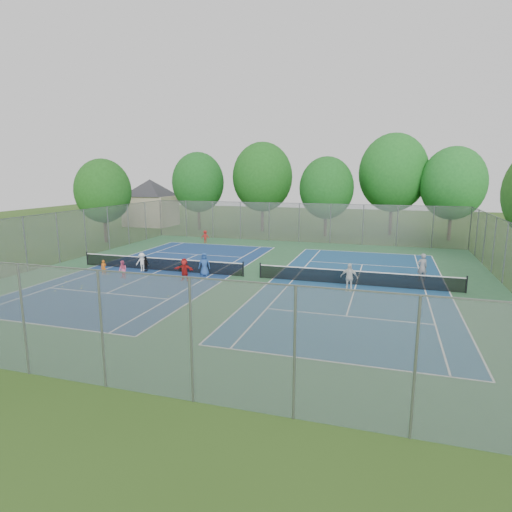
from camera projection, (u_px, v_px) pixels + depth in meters
The scene contains 39 objects.
ground at pixel (252, 277), 29.30m from camera, with size 120.00×120.00×0.00m, color #2D4F18.
court_pad at pixel (252, 277), 29.29m from camera, with size 32.00×32.00×0.01m, color #2D5F3A.
court_left at pixel (161, 270), 31.32m from camera, with size 10.97×23.77×0.01m, color navy.
court_right at pixel (356, 285), 27.26m from camera, with size 10.97×23.77×0.01m, color navy.
net_left at pixel (161, 264), 31.24m from camera, with size 12.87×0.10×0.91m, color black.
net_right at pixel (356, 278), 27.18m from camera, with size 12.87×0.10×0.91m, color black.
fence_north at pixel (299, 223), 43.92m from camera, with size 32.00×0.10×4.00m, color gray.
fence_south at pixel (102, 330), 13.91m from camera, with size 32.00×0.10×4.00m, color gray.
fence_west at pixel (58, 238), 33.56m from camera, with size 32.00×0.10×4.00m, color gray.
house at pixel (150, 194), 57.38m from camera, with size 11.03×11.03×7.30m.
tree_nw at pixel (198, 182), 52.86m from camera, with size 6.40×6.40×9.58m.
tree_nl at pixel (262, 177), 51.36m from camera, with size 7.20×7.20×10.69m.
tree_nc at pixel (326, 188), 47.38m from camera, with size 6.00×6.00×8.85m.
tree_nr at pixel (393, 173), 47.85m from camera, with size 7.60×7.60×11.42m.
tree_ne at pixel (453, 183), 44.43m from camera, with size 6.60×6.60×9.77m.
tree_side_w at pixel (103, 191), 43.19m from camera, with size 5.60×5.60×8.47m.
ball_crate at pixel (186, 268), 31.59m from camera, with size 0.32×0.32×0.28m, color #1639AB.
ball_hopper at pixel (182, 268), 31.09m from camera, with size 0.25×0.25×0.48m, color #227F30.
student_a at pixel (104, 268), 29.86m from camera, with size 0.39×0.25×1.06m, color orange.
student_b at pixel (123, 270), 28.81m from camera, with size 0.60×0.46×1.23m, color #EC5C86.
student_c at pixel (142, 262), 30.97m from camera, with size 0.88×0.51×1.36m, color white.
student_d at pixel (146, 264), 30.91m from camera, with size 0.66×0.28×1.13m, color black.
student_e at pixel (204, 264), 29.52m from camera, with size 0.80×0.52×1.64m, color #274C91.
student_f at pixel (184, 270), 28.20m from camera, with size 1.40×0.45×1.51m, color red.
child_far_baseline at pixel (205, 237), 43.72m from camera, with size 0.81×0.47×1.26m, color #A61917.
instructor at pixel (422, 267), 28.09m from camera, with size 0.68×0.44×1.86m, color gray.
teen_court_b at pixel (349, 277), 25.64m from camera, with size 1.02×0.42×1.74m, color silver.
tennis_ball_0 at pixel (62, 287), 26.72m from camera, with size 0.07×0.07×0.07m, color #C4D932.
tennis_ball_1 at pixel (81, 289), 26.27m from camera, with size 0.07×0.07×0.07m, color yellow.
tennis_ball_2 at pixel (168, 296), 24.66m from camera, with size 0.07×0.07×0.07m, color gold.
tennis_ball_3 at pixel (147, 274), 30.00m from camera, with size 0.07×0.07×0.07m, color #E4ED37.
tennis_ball_4 at pixel (149, 283), 27.58m from camera, with size 0.07×0.07×0.07m, color #CFE234.
tennis_ball_5 at pixel (82, 286), 26.88m from camera, with size 0.07×0.07×0.07m, color #BBE134.
tennis_ball_6 at pixel (66, 281), 28.01m from camera, with size 0.07×0.07×0.07m, color #BCDF33.
tennis_ball_7 at pixel (121, 271), 30.86m from camera, with size 0.07×0.07×0.07m, color #D4EC36.
tennis_ball_8 at pixel (124, 284), 27.27m from camera, with size 0.07×0.07×0.07m, color yellow.
tennis_ball_9 at pixel (191, 279), 28.77m from camera, with size 0.07×0.07×0.07m, color yellow.
tennis_ball_10 at pixel (109, 274), 30.01m from camera, with size 0.07×0.07×0.07m, color gold.
tennis_ball_11 at pixel (55, 291), 25.71m from camera, with size 0.07×0.07×0.07m, color #D3E535.
Camera 1 is at (8.70, -27.12, 7.02)m, focal length 30.00 mm.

